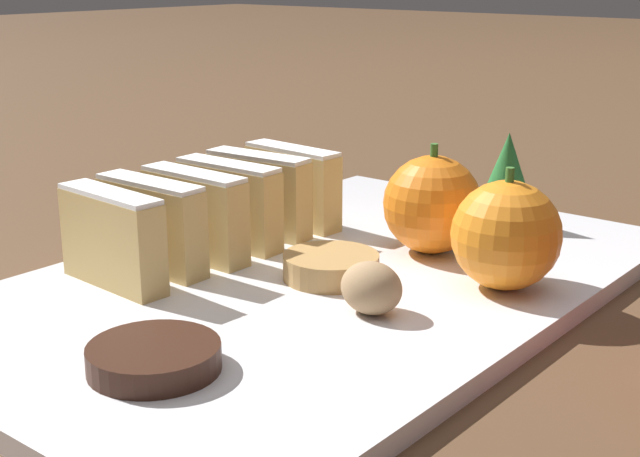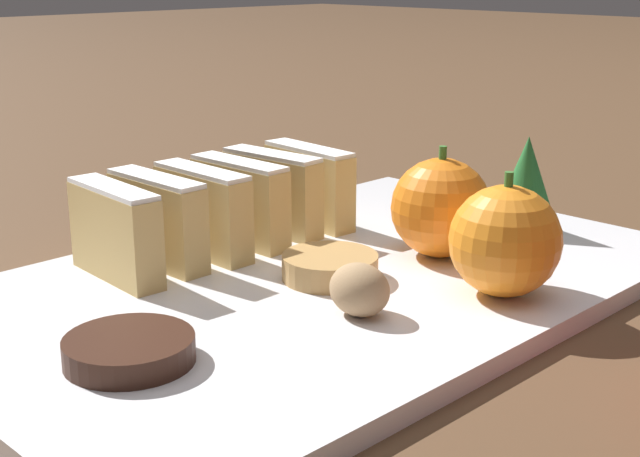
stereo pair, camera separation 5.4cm
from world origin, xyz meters
The scene contains 14 objects.
ground_plane centered at (0.00, 0.00, 0.00)m, with size 6.00×6.00×0.00m, color #513823.
serving_platter centered at (0.00, 0.00, 0.01)m, with size 0.29×0.46×0.01m.
stollen_slice_front centered at (-0.08, -0.09, 0.04)m, with size 0.08×0.02×0.06m.
stollen_slice_second centered at (-0.09, -0.06, 0.04)m, with size 0.08×0.02×0.06m.
stollen_slice_third centered at (-0.08, -0.02, 0.04)m, with size 0.08×0.02×0.06m.
stollen_slice_fourth centered at (-0.09, 0.01, 0.04)m, with size 0.08×0.02×0.06m.
stollen_slice_fifth centered at (-0.09, 0.04, 0.04)m, with size 0.08×0.03×0.06m.
stollen_slice_sixth centered at (-0.09, 0.08, 0.04)m, with size 0.08×0.02×0.06m.
orange_near centered at (0.10, 0.05, 0.04)m, with size 0.06×0.06×0.07m.
orange_far centered at (0.03, 0.08, 0.04)m, with size 0.06×0.06×0.07m.
walnut centered at (0.06, -0.03, 0.03)m, with size 0.04×0.03×0.03m.
chocolate_cookie centered at (0.02, -0.15, 0.02)m, with size 0.06×0.06×0.01m.
gingerbread_cookie centered at (0.01, 0.00, 0.02)m, with size 0.06×0.06×0.02m.
evergreen_sprig centered at (0.04, 0.17, 0.05)m, with size 0.05×0.05×0.07m.
Camera 2 is at (0.37, -0.36, 0.20)m, focal length 50.00 mm.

